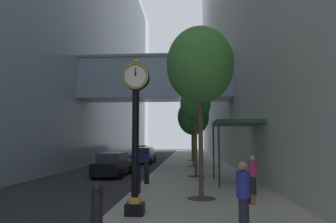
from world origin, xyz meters
name	(u,v)px	position (x,y,z in m)	size (l,w,h in m)	color
ground_plane	(162,165)	(0.00, 27.00, 0.00)	(110.00, 110.00, 0.00)	#262628
sidewalk_right	(194,162)	(3.19, 30.00, 0.07)	(6.37, 80.00, 0.14)	#9E998E
building_block_left	(67,26)	(-11.34, 29.95, 15.57)	(22.60, 80.00, 31.26)	#93A8B7
street_clock	(136,128)	(0.91, 5.92, 2.80)	(0.84, 0.55, 4.83)	black
bollard_nearest	(97,208)	(0.38, 3.75, 0.80)	(0.28, 0.28, 1.26)	black
bollard_third	(138,178)	(0.38, 9.68, 0.80)	(0.28, 0.28, 1.26)	black
bollard_fourth	(147,171)	(0.38, 12.65, 0.80)	(0.28, 0.28, 1.26)	black
street_tree_near	(200,65)	(3.05, 8.69, 5.43)	(2.72, 2.72, 6.87)	#333335
street_tree_mid_near	(195,105)	(3.05, 16.23, 4.70)	(1.97, 1.97, 5.74)	#333335
street_tree_mid_far	(193,117)	(3.05, 23.77, 4.47)	(2.78, 2.78, 5.94)	#333335
street_tree_far	(192,124)	(3.05, 31.32, 4.30)	(2.24, 2.24, 5.48)	#333335
pedestrian_walking	(244,194)	(3.93, 4.41, 1.05)	(0.48, 0.38, 1.72)	#23232D
pedestrian_by_clock	(253,174)	(5.21, 9.51, 1.00)	(0.42, 0.42, 1.63)	#23232D
storefront_awning	(236,124)	(5.13, 13.25, 3.28)	(2.40, 3.60, 3.30)	#235138
car_blue_near	(143,156)	(-2.11, 28.53, 0.81)	(2.13, 4.58, 1.67)	navy
car_black_mid	(113,165)	(-2.47, 16.99, 0.77)	(2.04, 4.62, 1.58)	black
car_silver_far	(141,152)	(-4.03, 39.42, 0.84)	(2.11, 4.31, 1.73)	#B7BABF
car_red_trailing	(147,154)	(-2.47, 33.86, 0.79)	(2.18, 4.66, 1.62)	#AD191E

